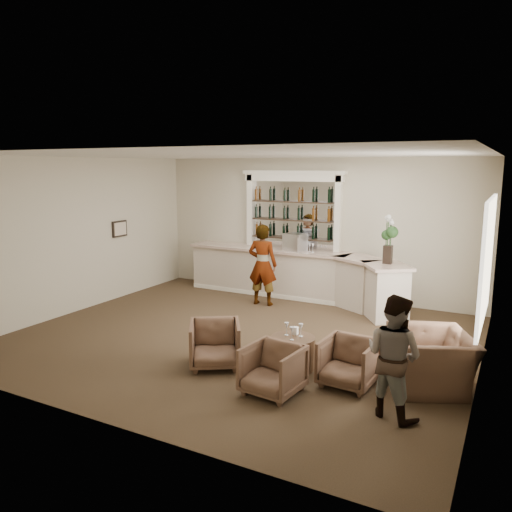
% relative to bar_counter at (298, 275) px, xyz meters
% --- Properties ---
extents(ground, '(8.00, 8.00, 0.00)m').
position_rel_bar_counter_xyz_m(ground, '(0.16, -3.00, -0.57)').
color(ground, '#4D3926').
rests_on(ground, ground).
extents(room_shell, '(8.04, 7.02, 3.32)m').
position_rel_bar_counter_xyz_m(room_shell, '(0.33, -2.29, 1.77)').
color(room_shell, beige).
rests_on(room_shell, ground).
extents(bar_counter, '(5.72, 1.80, 1.14)m').
position_rel_bar_counter_xyz_m(bar_counter, '(0.00, 0.00, 0.00)').
color(bar_counter, beige).
rests_on(bar_counter, ground).
extents(back_bar_alcove, '(2.64, 0.25, 3.00)m').
position_rel_bar_counter_xyz_m(back_bar_alcove, '(-0.34, 0.41, 1.46)').
color(back_bar_alcove, white).
rests_on(back_bar_alcove, ground).
extents(cocktail_table, '(0.70, 0.70, 0.50)m').
position_rel_bar_counter_xyz_m(cocktail_table, '(1.56, -3.85, -0.32)').
color(cocktail_table, '#503A22').
rests_on(cocktail_table, ground).
extents(sommelier, '(0.71, 0.51, 1.84)m').
position_rel_bar_counter_xyz_m(sommelier, '(-0.50, -0.83, 0.35)').
color(sommelier, gray).
rests_on(sommelier, ground).
extents(guest, '(0.93, 0.83, 1.57)m').
position_rel_bar_counter_xyz_m(guest, '(3.27, -4.65, 0.21)').
color(guest, gray).
rests_on(guest, ground).
extents(armchair_left, '(1.08, 1.08, 0.72)m').
position_rel_bar_counter_xyz_m(armchair_left, '(0.46, -4.36, -0.21)').
color(armchair_left, brown).
rests_on(armchair_left, ground).
extents(armchair_center, '(0.82, 0.83, 0.69)m').
position_rel_bar_counter_xyz_m(armchair_center, '(1.68, -4.80, -0.23)').
color(armchair_center, brown).
rests_on(armchair_center, ground).
extents(armchair_right, '(0.78, 0.80, 0.69)m').
position_rel_bar_counter_xyz_m(armchair_right, '(2.52, -4.06, -0.23)').
color(armchair_right, brown).
rests_on(armchair_right, ground).
extents(armchair_far, '(1.46, 1.53, 0.78)m').
position_rel_bar_counter_xyz_m(armchair_far, '(3.56, -3.53, -0.18)').
color(armchair_far, brown).
rests_on(armchair_far, ground).
extents(espresso_machine, '(0.56, 0.51, 0.41)m').
position_rel_bar_counter_xyz_m(espresso_machine, '(-0.10, 0.05, 0.77)').
color(espresso_machine, '#BBBBC0').
rests_on(espresso_machine, bar_counter).
extents(flower_vase, '(0.26, 0.26, 0.99)m').
position_rel_bar_counter_xyz_m(flower_vase, '(2.20, -0.51, 1.13)').
color(flower_vase, black).
rests_on(flower_vase, bar_counter).
extents(wine_glass_bar_left, '(0.07, 0.07, 0.21)m').
position_rel_bar_counter_xyz_m(wine_glass_bar_left, '(0.26, 0.08, 0.67)').
color(wine_glass_bar_left, white).
rests_on(wine_glass_bar_left, bar_counter).
extents(wine_glass_bar_right, '(0.07, 0.07, 0.21)m').
position_rel_bar_counter_xyz_m(wine_glass_bar_right, '(0.36, 0.03, 0.67)').
color(wine_glass_bar_right, white).
rests_on(wine_glass_bar_right, bar_counter).
extents(wine_glass_tbl_a, '(0.07, 0.07, 0.21)m').
position_rel_bar_counter_xyz_m(wine_glass_tbl_a, '(1.44, -3.82, 0.03)').
color(wine_glass_tbl_a, white).
rests_on(wine_glass_tbl_a, cocktail_table).
extents(wine_glass_tbl_b, '(0.07, 0.07, 0.21)m').
position_rel_bar_counter_xyz_m(wine_glass_tbl_b, '(1.66, -3.77, 0.03)').
color(wine_glass_tbl_b, white).
rests_on(wine_glass_tbl_b, cocktail_table).
extents(wine_glass_tbl_c, '(0.07, 0.07, 0.21)m').
position_rel_bar_counter_xyz_m(wine_glass_tbl_c, '(1.60, -3.98, 0.03)').
color(wine_glass_tbl_c, white).
rests_on(wine_glass_tbl_c, cocktail_table).
extents(napkin_holder, '(0.08, 0.08, 0.12)m').
position_rel_bar_counter_xyz_m(napkin_holder, '(1.54, -3.71, -0.01)').
color(napkin_holder, white).
rests_on(napkin_holder, cocktail_table).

